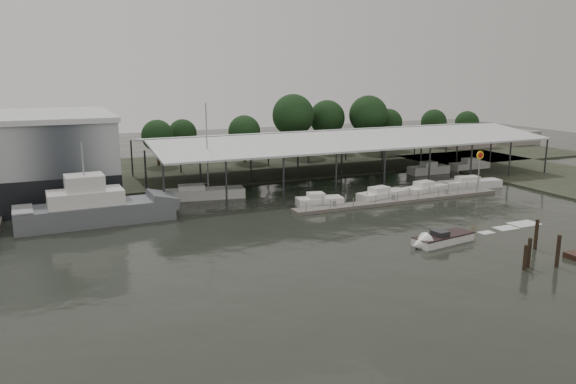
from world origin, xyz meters
name	(u,v)px	position (x,y,z in m)	size (l,w,h in m)	color
ground	(329,240)	(0.00, 0.00, 0.00)	(200.00, 200.00, 0.00)	black
land_strip_far	(207,168)	(0.00, 42.00, 0.10)	(140.00, 30.00, 0.30)	#3C4231
land_strip_east	(576,182)	(45.00, 10.00, 0.10)	(20.00, 60.00, 0.30)	#3C4231
storage_warehouse	(7,158)	(-28.00, 29.94, 5.29)	(24.50, 20.50, 10.50)	#A4A9AF
covered_boat_shed	(342,135)	(17.00, 28.00, 6.13)	(58.24, 24.00, 6.96)	white
floating_dock	(400,201)	(15.00, 10.00, 0.20)	(28.00, 2.00, 1.40)	slate
shell_fuel_sign	(480,163)	(27.00, 9.99, 3.93)	(1.10, 0.18, 5.55)	gray
distant_commercial_buildings	(480,138)	(59.03, 44.69, 1.84)	(22.00, 8.00, 4.00)	gray
grey_trawler	(97,208)	(-19.29, 14.95, 1.58)	(16.40, 4.93, 8.84)	#5A5E64
white_sailboat	(203,193)	(-6.19, 21.60, 0.64)	(10.11, 4.03, 11.92)	white
speedboat_underway	(439,240)	(8.63, -5.27, 0.39)	(17.88, 4.66, 2.00)	white
moored_cruiser_0	(319,201)	(5.16, 12.16, 0.61)	(5.70, 3.10, 1.70)	white
moored_cruiser_1	(382,195)	(13.75, 11.99, 0.61)	(7.11, 3.40, 1.70)	white
moored_cruiser_2	(426,189)	(20.88, 12.59, 0.61)	(7.24, 3.53, 1.70)	white
moored_cruiser_3	(470,184)	(28.39, 13.06, 0.61)	(8.95, 3.18, 1.70)	white
mooring_pilings	(562,258)	(13.17, -14.74, 1.04)	(5.36, 9.96, 3.74)	#2F2417
horizon_tree_line	(326,121)	(24.59, 47.65, 6.35)	(68.43, 11.52, 11.38)	black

